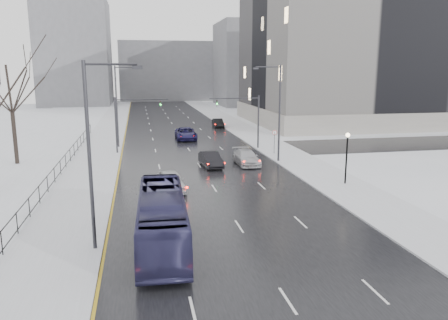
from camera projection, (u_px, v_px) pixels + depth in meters
road at (180, 136)px, 63.45m from camera, size 16.00×150.00×0.04m
cross_road at (190, 151)px, 51.92m from camera, size 130.00×10.00×0.04m
sidewalk_left at (106, 138)px, 61.45m from camera, size 5.00×150.00×0.16m
sidewalk_right at (250, 134)px, 65.42m from camera, size 5.00×150.00×0.16m
park_strip at (34, 140)px, 59.66m from camera, size 14.00×150.00×0.12m
tree_park_e at (18, 165)px, 44.64m from camera, size 9.45×9.45×13.50m
iron_fence at (42, 190)px, 31.99m from camera, size 0.06×70.00×1.30m
streetlight_r_mid at (277, 109)px, 44.64m from camera, size 2.95×0.25×10.00m
streetlight_l_near at (94, 148)px, 22.34m from camera, size 2.95×0.25×10.00m
streetlight_l_far at (118, 102)px, 53.08m from camera, size 2.95×0.25×10.00m
lamppost_r_mid at (347, 151)px, 36.11m from camera, size 0.36×0.36×4.28m
mast_signal_right at (250, 116)px, 52.47m from camera, size 6.10×0.33×6.50m
mast_signal_left at (125, 118)px, 49.70m from camera, size 6.10×0.33×6.50m
no_uturn_sign at (274, 135)px, 49.35m from camera, size 0.60×0.06×2.70m
civic_building at (365, 60)px, 79.31m from camera, size 41.00×31.00×24.80m
bldg_far_right at (262, 64)px, 119.34m from camera, size 24.00×20.00×22.00m
bldg_far_left at (76, 53)px, 118.90m from camera, size 18.00×22.00×28.00m
bldg_far_center at (168, 71)px, 139.24m from camera, size 30.00×18.00×18.00m
bus at (162, 219)px, 23.89m from camera, size 2.93×10.82×2.99m
sedan_center_near at (171, 181)px, 34.83m from camera, size 2.38×4.79×1.57m
sedan_right_near at (211, 159)px, 43.36m from camera, size 1.99×4.67×1.50m
sedan_right_cross at (186, 134)px, 60.29m from camera, size 2.82×5.97×1.65m
sedan_right_far at (246, 157)px, 44.41m from camera, size 2.18×5.14×1.48m
sedan_right_distant at (218, 123)px, 73.00m from camera, size 1.58×4.35×1.43m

